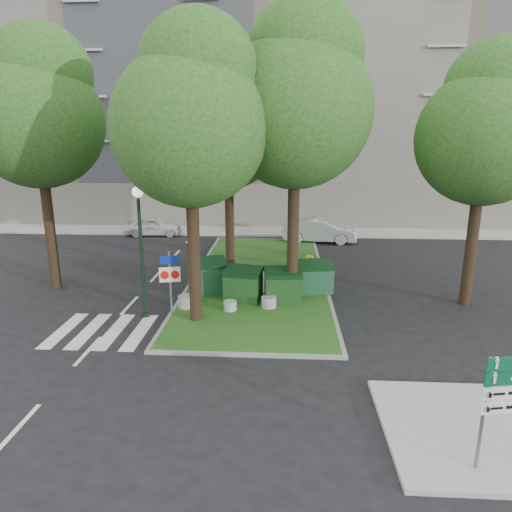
# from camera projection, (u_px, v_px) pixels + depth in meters

# --- Properties ---
(ground) EXTENTS (120.00, 120.00, 0.00)m
(ground) POSITION_uv_depth(u_px,v_px,m) (229.00, 355.00, 14.19)
(ground) COLOR black
(ground) RESTS_ON ground
(median_island) EXTENTS (6.00, 16.00, 0.12)m
(median_island) POSITION_uv_depth(u_px,v_px,m) (259.00, 276.00, 21.86)
(median_island) COLOR #234A15
(median_island) RESTS_ON ground
(median_kerb) EXTENTS (6.30, 16.30, 0.10)m
(median_kerb) POSITION_uv_depth(u_px,v_px,m) (259.00, 276.00, 21.86)
(median_kerb) COLOR gray
(median_kerb) RESTS_ON ground
(sidewalk_corner) EXTENTS (5.00, 4.00, 0.12)m
(sidewalk_corner) POSITION_uv_depth(u_px,v_px,m) (494.00, 432.00, 10.42)
(sidewalk_corner) COLOR #999993
(sidewalk_corner) RESTS_ON ground
(building_sidewalk) EXTENTS (42.00, 3.00, 0.12)m
(building_sidewalk) POSITION_uv_depth(u_px,v_px,m) (260.00, 231.00, 32.02)
(building_sidewalk) COLOR #999993
(building_sidewalk) RESTS_ON ground
(zebra_crossing) EXTENTS (5.00, 3.00, 0.01)m
(zebra_crossing) POSITION_uv_depth(u_px,v_px,m) (127.00, 331.00, 15.85)
(zebra_crossing) COLOR silver
(zebra_crossing) RESTS_ON ground
(apartment_building) EXTENTS (41.00, 12.00, 16.00)m
(apartment_building) POSITION_uv_depth(u_px,v_px,m) (265.00, 117.00, 37.21)
(apartment_building) COLOR tan
(apartment_building) RESTS_ON ground
(tree_median_near_left) EXTENTS (5.20, 5.20, 10.53)m
(tree_median_near_left) POSITION_uv_depth(u_px,v_px,m) (192.00, 113.00, 14.86)
(tree_median_near_left) COLOR black
(tree_median_near_left) RESTS_ON ground
(tree_median_near_right) EXTENTS (5.60, 5.60, 11.46)m
(tree_median_near_right) POSITION_uv_depth(u_px,v_px,m) (298.00, 96.00, 16.41)
(tree_median_near_right) COLOR black
(tree_median_near_right) RESTS_ON ground
(tree_median_mid) EXTENTS (4.80, 4.80, 9.99)m
(tree_median_mid) POSITION_uv_depth(u_px,v_px,m) (230.00, 127.00, 21.19)
(tree_median_mid) COLOR black
(tree_median_mid) RESTS_ON ground
(tree_median_far) EXTENTS (5.80, 5.80, 11.93)m
(tree_median_far) POSITION_uv_depth(u_px,v_px,m) (298.00, 101.00, 23.55)
(tree_median_far) COLOR black
(tree_median_far) RESTS_ON ground
(tree_street_left) EXTENTS (5.40, 5.40, 11.00)m
(tree_street_left) POSITION_uv_depth(u_px,v_px,m) (39.00, 109.00, 18.56)
(tree_street_left) COLOR black
(tree_street_left) RESTS_ON ground
(tree_street_right) EXTENTS (5.00, 5.00, 10.06)m
(tree_street_right) POSITION_uv_depth(u_px,v_px,m) (488.00, 125.00, 16.74)
(tree_street_right) COLOR black
(tree_street_right) RESTS_ON ground
(dumpster_a) EXTENTS (1.84, 1.50, 1.49)m
(dumpster_a) POSITION_uv_depth(u_px,v_px,m) (207.00, 276.00, 19.26)
(dumpster_a) COLOR #113E1D
(dumpster_a) RESTS_ON median_island
(dumpster_b) EXTENTS (1.66, 1.31, 1.37)m
(dumpster_b) POSITION_uv_depth(u_px,v_px,m) (243.00, 284.00, 18.42)
(dumpster_b) COLOR #113A12
(dumpster_b) RESTS_ON median_island
(dumpster_c) EXTENTS (1.57, 1.17, 1.38)m
(dumpster_c) POSITION_uv_depth(u_px,v_px,m) (283.00, 286.00, 18.27)
(dumpster_c) COLOR black
(dumpster_c) RESTS_ON median_island
(dumpster_d) EXTENTS (1.61, 1.26, 1.35)m
(dumpster_d) POSITION_uv_depth(u_px,v_px,m) (315.00, 277.00, 19.38)
(dumpster_d) COLOR #133E26
(dumpster_d) RESTS_ON median_island
(bollard_left) EXTENTS (0.64, 0.64, 0.46)m
(bollard_left) POSITION_uv_depth(u_px,v_px,m) (186.00, 301.00, 17.74)
(bollard_left) COLOR gray
(bollard_left) RESTS_ON median_island
(bollard_right) EXTENTS (0.58, 0.58, 0.41)m
(bollard_right) POSITION_uv_depth(u_px,v_px,m) (269.00, 302.00, 17.75)
(bollard_right) COLOR gray
(bollard_right) RESTS_ON median_island
(bollard_mid) EXTENTS (0.50, 0.50, 0.36)m
(bollard_mid) POSITION_uv_depth(u_px,v_px,m) (230.00, 306.00, 17.45)
(bollard_mid) COLOR #A3A39E
(bollard_mid) RESTS_ON median_island
(litter_bin) EXTENTS (0.38, 0.38, 0.66)m
(litter_bin) POSITION_uv_depth(u_px,v_px,m) (309.00, 262.00, 22.80)
(litter_bin) COLOR #C5CA17
(litter_bin) RESTS_ON median_island
(street_lamp) EXTENTS (0.39, 0.39, 4.88)m
(street_lamp) POSITION_uv_depth(u_px,v_px,m) (141.00, 237.00, 16.38)
(street_lamp) COLOR black
(street_lamp) RESTS_ON ground
(traffic_sign_pole) EXTENTS (0.76, 0.21, 2.55)m
(traffic_sign_pole) POSITION_uv_depth(u_px,v_px,m) (170.00, 276.00, 16.69)
(traffic_sign_pole) COLOR slate
(traffic_sign_pole) RESTS_ON ground
(directional_sign) EXTENTS (1.21, 0.27, 2.45)m
(directional_sign) POSITION_uv_depth(u_px,v_px,m) (511.00, 394.00, 8.86)
(directional_sign) COLOR slate
(directional_sign) RESTS_ON sidewalk_corner
(car_white) EXTENTS (3.86, 1.72, 1.29)m
(car_white) POSITION_uv_depth(u_px,v_px,m) (153.00, 226.00, 30.91)
(car_white) COLOR white
(car_white) RESTS_ON ground
(car_silver) EXTENTS (4.69, 1.89, 1.52)m
(car_silver) POSITION_uv_depth(u_px,v_px,m) (319.00, 231.00, 28.87)
(car_silver) COLOR #AEB1B6
(car_silver) RESTS_ON ground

